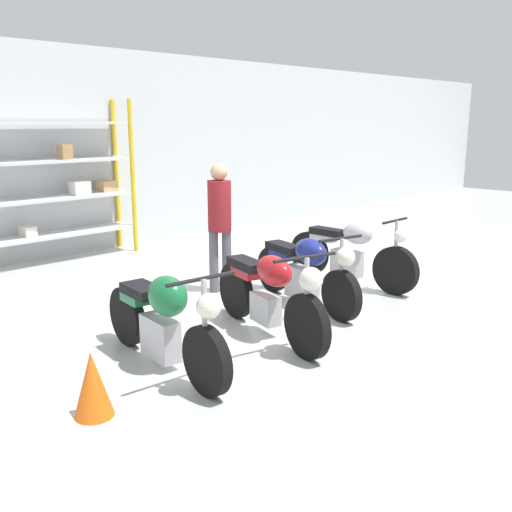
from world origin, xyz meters
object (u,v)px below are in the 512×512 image
Objects in this scene: motorcycle_red at (270,292)px; motorcycle_silver at (350,253)px; person_browsing at (220,217)px; motorcycle_green at (164,319)px; traffic_cone at (92,384)px; shelving_rack at (42,182)px; motorcycle_blue at (305,270)px.

motorcycle_red is 0.95× the size of motorcycle_silver.
person_browsing is at bearing -122.99° from motorcycle_silver.
motorcycle_red is at bearing 89.70° from motorcycle_green.
motorcycle_green is 1.19× the size of person_browsing.
motorcycle_silver is at bearing 119.14° from motorcycle_red.
motorcycle_green reaches higher than traffic_cone.
motorcycle_silver reaches higher than traffic_cone.
motorcycle_green is at bearing -17.25° from person_browsing.
motorcycle_silver is at bearing 93.43° from person_browsing.
person_browsing is at bearing 169.53° from motorcycle_red.
shelving_rack reaches higher than motorcycle_silver.
motorcycle_silver is 3.99× the size of traffic_cone.
motorcycle_blue is 3.74× the size of traffic_cone.
motorcycle_green is at bearing 20.71° from traffic_cone.
motorcycle_blue is at bearing 53.29° from person_browsing.
shelving_rack reaches higher than traffic_cone.
motorcycle_green is 1.02× the size of motorcycle_red.
shelving_rack is 1.88× the size of person_browsing.
motorcycle_red is 2.29m from traffic_cone.
traffic_cone is (-4.61, -0.89, -0.19)m from motorcycle_silver.
person_browsing is at bearing 32.35° from traffic_cone.
motorcycle_green is 0.97× the size of motorcycle_silver.
motorcycle_silver is (2.57, -4.33, -0.89)m from shelving_rack.
motorcycle_blue is at bearing -73.44° from shelving_rack.
motorcycle_silver is 1.99m from person_browsing.
shelving_rack is 5.12m from motorcycle_silver.
shelving_rack is 6.07× the size of traffic_cone.
motorcycle_red is 1.91m from person_browsing.
shelving_rack reaches higher than person_browsing.
shelving_rack is at bearing 68.62° from traffic_cone.
motorcycle_red is 2.44m from motorcycle_silver.
motorcycle_blue is 1.16× the size of person_browsing.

